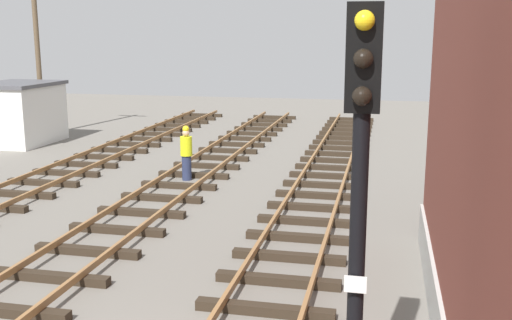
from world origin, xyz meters
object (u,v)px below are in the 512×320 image
at_px(control_hut, 19,113).
at_px(track_worker_foreground, 186,153).
at_px(signal_mast, 359,189).
at_px(utility_pole_far, 37,38).

relative_size(control_hut, track_worker_foreground, 2.03).
bearing_deg(signal_mast, utility_pole_far, 128.73).
xyz_separation_m(signal_mast, utility_pole_far, (-16.28, 20.30, 1.44)).
relative_size(signal_mast, utility_pole_far, 0.57).
bearing_deg(signal_mast, track_worker_foreground, 116.23).
height_order(control_hut, track_worker_foreground, control_hut).
xyz_separation_m(signal_mast, control_hut, (-16.01, 17.97, -1.87)).
bearing_deg(utility_pole_far, track_worker_foreground, -36.97).
distance_m(control_hut, utility_pole_far, 4.05).
distance_m(signal_mast, track_worker_foreground, 14.44).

